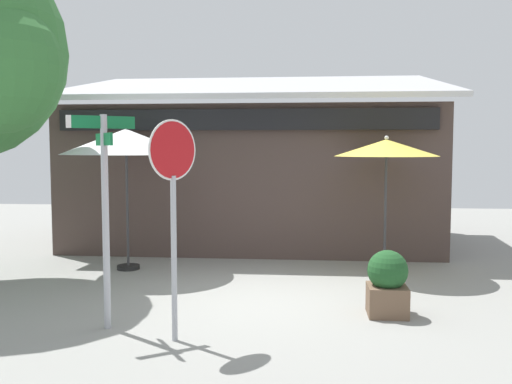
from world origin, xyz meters
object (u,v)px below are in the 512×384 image
street_sign_post (105,199)px  stop_sign (173,189)px  patio_umbrella_ivory_left (126,142)px  sidewalk_planter (387,283)px  patio_umbrella_mustard_center (386,150)px

street_sign_post → stop_sign: street_sign_post is taller
patio_umbrella_ivory_left → sidewalk_planter: patio_umbrella_ivory_left is taller
stop_sign → sidewalk_planter: bearing=25.5°
street_sign_post → patio_umbrella_ivory_left: patio_umbrella_ivory_left is taller
patio_umbrella_ivory_left → sidewalk_planter: bearing=-29.4°
stop_sign → patio_umbrella_mustard_center: bearing=52.8°
stop_sign → patio_umbrella_mustard_center: stop_sign is taller
street_sign_post → sidewalk_planter: bearing=14.0°
stop_sign → street_sign_post: bearing=159.0°
street_sign_post → stop_sign: size_ratio=1.03×
stop_sign → sidewalk_planter: stop_sign is taller
patio_umbrella_ivory_left → street_sign_post: bearing=-76.0°
street_sign_post → patio_umbrella_ivory_left: bearing=104.0°
patio_umbrella_ivory_left → sidewalk_planter: 5.70m
sidewalk_planter → patio_umbrella_ivory_left: bearing=150.6°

